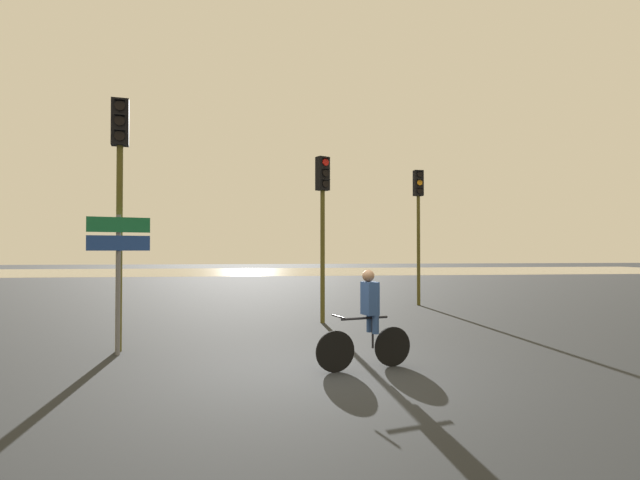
% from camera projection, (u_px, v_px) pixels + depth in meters
% --- Properties ---
extents(ground_plane, '(120.00, 120.00, 0.00)m').
position_uv_depth(ground_plane, '(325.00, 372.00, 7.90)').
color(ground_plane, black).
extents(water_strip, '(80.00, 16.00, 0.01)m').
position_uv_depth(water_strip, '(273.00, 271.00, 44.55)').
color(water_strip, '#9E937F').
rests_on(water_strip, ground).
extents(traffic_light_far_right, '(0.34, 0.36, 4.74)m').
position_uv_depth(traffic_light_far_right, '(418.00, 212.00, 17.52)').
color(traffic_light_far_right, '#4C4719').
rests_on(traffic_light_far_right, ground).
extents(traffic_light_center, '(0.40, 0.42, 4.43)m').
position_uv_depth(traffic_light_center, '(323.00, 207.00, 13.31)').
color(traffic_light_center, '#4C4719').
rests_on(traffic_light_center, ground).
extents(traffic_light_near_left, '(0.36, 0.38, 4.86)m').
position_uv_depth(traffic_light_near_left, '(120.00, 177.00, 9.59)').
color(traffic_light_near_left, '#4C4719').
rests_on(traffic_light_near_left, ground).
extents(direction_sign_post, '(1.05, 0.39, 2.60)m').
position_uv_depth(direction_sign_post, '(119.00, 258.00, 9.23)').
color(direction_sign_post, slate).
rests_on(direction_sign_post, ground).
extents(cyclist, '(1.65, 0.61, 1.62)m').
position_uv_depth(cyclist, '(368.00, 319.00, 8.15)').
color(cyclist, black).
rests_on(cyclist, ground).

